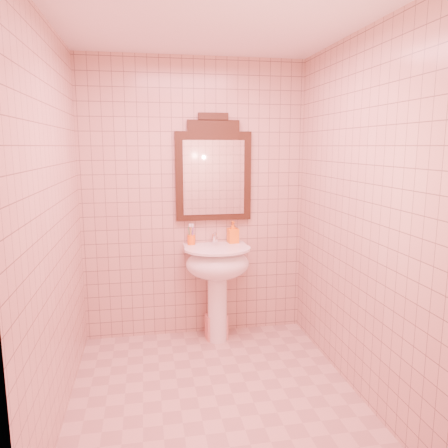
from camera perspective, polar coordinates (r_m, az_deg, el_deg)
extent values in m
plane|color=#C8A290|center=(3.31, -1.21, -21.46)|extent=(2.20, 2.20, 0.00)
cube|color=#CBA18D|center=(3.94, -3.82, 3.03)|extent=(2.00, 0.02, 2.50)
cylinder|color=white|center=(3.97, -0.87, -10.31)|extent=(0.17, 0.17, 0.70)
ellipsoid|color=white|center=(3.84, -0.83, -5.23)|extent=(0.56, 0.46, 0.28)
cube|color=white|center=(3.97, -1.23, -3.00)|extent=(0.56, 0.15, 0.05)
cylinder|color=white|center=(3.80, -0.84, -3.26)|extent=(0.58, 0.58, 0.02)
cylinder|color=white|center=(3.95, -1.24, -1.94)|extent=(0.04, 0.04, 0.09)
cylinder|color=white|center=(3.89, -1.11, -1.60)|extent=(0.02, 0.10, 0.02)
cylinder|color=white|center=(3.84, -0.99, -2.05)|extent=(0.02, 0.02, 0.04)
cube|color=white|center=(3.95, -1.26, -1.13)|extent=(0.02, 0.07, 0.01)
cube|color=black|center=(3.92, -1.39, 6.24)|extent=(0.68, 0.05, 0.79)
cube|color=black|center=(3.92, -1.41, 12.72)|extent=(0.46, 0.05, 0.10)
cube|color=black|center=(3.92, -1.42, 13.84)|extent=(0.26, 0.05, 0.07)
cube|color=white|center=(3.89, -1.32, 6.06)|extent=(0.55, 0.01, 0.66)
cylinder|color=orange|center=(3.93, -4.28, -2.08)|extent=(0.07, 0.07, 0.09)
cylinder|color=silver|center=(3.92, -4.06, -1.53)|extent=(0.01, 0.01, 0.16)
cylinder|color=#338CD8|center=(3.93, -4.20, -1.49)|extent=(0.01, 0.01, 0.16)
cylinder|color=#E5334C|center=(3.93, -4.43, -1.50)|extent=(0.01, 0.01, 0.16)
cylinder|color=#3FBF59|center=(3.92, -4.53, -1.54)|extent=(0.01, 0.01, 0.16)
cylinder|color=#D8CC4C|center=(3.91, -4.39, -1.58)|extent=(0.01, 0.01, 0.16)
cylinder|color=purple|center=(3.91, -4.15, -1.57)|extent=(0.01, 0.01, 0.16)
imported|color=orange|center=(3.98, 1.18, -1.07)|extent=(0.10, 0.10, 0.20)
cube|color=#E8A688|center=(4.08, -0.99, -13.27)|extent=(0.20, 0.14, 0.23)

